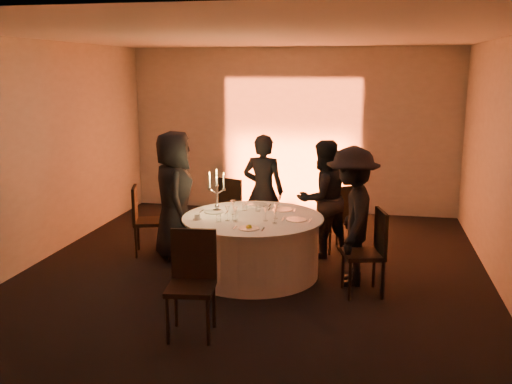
% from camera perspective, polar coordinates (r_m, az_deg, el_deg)
% --- Properties ---
extents(floor, '(7.00, 7.00, 0.00)m').
position_cam_1_polar(floor, '(7.48, -0.31, -8.20)').
color(floor, black).
rests_on(floor, ground).
extents(ceiling, '(7.00, 7.00, 0.00)m').
position_cam_1_polar(ceiling, '(7.02, -0.34, 15.39)').
color(ceiling, white).
rests_on(ceiling, wall_back).
extents(wall_back, '(7.00, 0.00, 7.00)m').
position_cam_1_polar(wall_back, '(10.52, 3.62, 6.13)').
color(wall_back, '#AEA9A1').
rests_on(wall_back, floor).
extents(wall_front, '(7.00, 0.00, 7.00)m').
position_cam_1_polar(wall_front, '(3.83, -11.22, -4.90)').
color(wall_front, '#AEA9A1').
rests_on(wall_front, floor).
extents(wall_left, '(0.00, 7.00, 7.00)m').
position_cam_1_polar(wall_left, '(8.25, -21.21, 3.65)').
color(wall_left, '#AEA9A1').
rests_on(wall_left, floor).
extents(wall_right, '(0.00, 7.00, 7.00)m').
position_cam_1_polar(wall_right, '(7.12, 24.03, 2.18)').
color(wall_right, '#AEA9A1').
rests_on(wall_right, floor).
extents(uplighter_fixture, '(0.25, 0.12, 0.10)m').
position_cam_1_polar(uplighter_fixture, '(10.48, 3.29, -1.95)').
color(uplighter_fixture, black).
rests_on(uplighter_fixture, floor).
extents(banquet_table, '(1.80, 1.80, 0.77)m').
position_cam_1_polar(banquet_table, '(7.36, -0.31, -5.40)').
color(banquet_table, black).
rests_on(banquet_table, floor).
extents(chair_left, '(0.55, 0.55, 0.99)m').
position_cam_1_polar(chair_left, '(8.27, -11.20, -2.39)').
color(chair_left, black).
rests_on(chair_left, floor).
extents(chair_back_left, '(0.54, 0.54, 0.96)m').
position_cam_1_polar(chair_back_left, '(8.96, -2.20, -1.16)').
color(chair_back_left, black).
rests_on(chair_back_left, floor).
extents(chair_back_right, '(0.60, 0.60, 0.98)m').
position_cam_1_polar(chair_back_right, '(8.31, 8.14, -2.22)').
color(chair_back_right, black).
rests_on(chair_back_right, floor).
extents(chair_right, '(0.54, 0.54, 1.01)m').
position_cam_1_polar(chair_right, '(6.81, 11.37, -5.43)').
color(chair_right, black).
rests_on(chair_right, floor).
extents(chair_front, '(0.51, 0.51, 1.05)m').
position_cam_1_polar(chair_front, '(5.76, -6.40, -8.35)').
color(chair_front, black).
rests_on(chair_front, floor).
extents(guest_left, '(0.85, 1.02, 1.79)m').
position_cam_1_polar(guest_left, '(7.98, -8.16, -0.32)').
color(guest_left, black).
rests_on(guest_left, floor).
extents(guest_back_left, '(0.65, 0.45, 1.69)m').
position_cam_1_polar(guest_back_left, '(8.41, 0.73, 0.09)').
color(guest_back_left, black).
rests_on(guest_back_left, floor).
extents(guest_back_right, '(1.02, 1.00, 1.65)m').
position_cam_1_polar(guest_back_right, '(8.05, 6.66, -0.66)').
color(guest_back_right, black).
rests_on(guest_back_right, floor).
extents(guest_right, '(0.68, 1.13, 1.71)m').
position_cam_1_polar(guest_right, '(7.03, 9.54, -2.40)').
color(guest_right, black).
rests_on(guest_right, floor).
extents(plate_left, '(0.36, 0.25, 0.01)m').
position_cam_1_polar(plate_left, '(7.49, -4.22, -1.99)').
color(plate_left, silver).
rests_on(plate_left, banquet_table).
extents(plate_back_left, '(0.36, 0.27, 0.01)m').
position_cam_1_polar(plate_back_left, '(7.85, 0.18, -1.29)').
color(plate_back_left, silver).
rests_on(plate_back_left, banquet_table).
extents(plate_back_right, '(0.36, 0.29, 0.01)m').
position_cam_1_polar(plate_back_right, '(7.60, 2.60, -1.77)').
color(plate_back_right, silver).
rests_on(plate_back_right, banquet_table).
extents(plate_right, '(0.36, 0.26, 0.01)m').
position_cam_1_polar(plate_right, '(7.10, 4.06, -2.77)').
color(plate_right, silver).
rests_on(plate_right, banquet_table).
extents(plate_front, '(0.36, 0.25, 0.08)m').
position_cam_1_polar(plate_front, '(6.70, -0.71, -3.56)').
color(plate_front, silver).
rests_on(plate_front, banquet_table).
extents(coffee_cup, '(0.11, 0.11, 0.07)m').
position_cam_1_polar(coffee_cup, '(7.15, -5.90, -2.52)').
color(coffee_cup, silver).
rests_on(coffee_cup, banquet_table).
extents(candelabra, '(0.24, 0.11, 0.57)m').
position_cam_1_polar(candelabra, '(7.51, -3.93, -0.44)').
color(candelabra, silver).
rests_on(candelabra, banquet_table).
extents(wine_glass_a, '(0.07, 0.07, 0.19)m').
position_cam_1_polar(wine_glass_a, '(7.33, -2.32, -1.22)').
color(wine_glass_a, silver).
rests_on(wine_glass_a, banquet_table).
extents(wine_glass_b, '(0.07, 0.07, 0.19)m').
position_cam_1_polar(wine_glass_b, '(7.04, -2.88, -1.81)').
color(wine_glass_b, silver).
rests_on(wine_glass_b, banquet_table).
extents(wine_glass_c, '(0.07, 0.07, 0.19)m').
position_cam_1_polar(wine_glass_c, '(7.02, 0.98, -1.83)').
color(wine_glass_c, silver).
rests_on(wine_glass_c, banquet_table).
extents(wine_glass_d, '(0.07, 0.07, 0.19)m').
position_cam_1_polar(wine_glass_d, '(7.13, 2.00, -1.61)').
color(wine_glass_d, silver).
rests_on(wine_glass_d, banquet_table).
extents(wine_glass_e, '(0.07, 0.07, 0.19)m').
position_cam_1_polar(wine_glass_e, '(6.98, -2.08, -1.92)').
color(wine_glass_e, silver).
rests_on(wine_glass_e, banquet_table).
extents(wine_glass_f, '(0.07, 0.07, 0.19)m').
position_cam_1_polar(wine_glass_f, '(7.59, 2.32, -0.76)').
color(wine_glass_f, silver).
rests_on(wine_glass_f, banquet_table).
extents(wine_glass_g, '(0.07, 0.07, 0.19)m').
position_cam_1_polar(wine_glass_g, '(6.92, 1.90, -2.04)').
color(wine_glass_g, silver).
rests_on(wine_glass_g, banquet_table).
extents(tumbler_a, '(0.07, 0.07, 0.09)m').
position_cam_1_polar(tumbler_a, '(7.02, -3.76, -2.64)').
color(tumbler_a, silver).
rests_on(tumbler_a, banquet_table).
extents(tumbler_b, '(0.07, 0.07, 0.09)m').
position_cam_1_polar(tumbler_b, '(7.08, -2.12, -2.49)').
color(tumbler_b, silver).
rests_on(tumbler_b, banquet_table).
extents(tumbler_c, '(0.07, 0.07, 0.09)m').
position_cam_1_polar(tumbler_c, '(7.57, -1.12, -1.52)').
color(tumbler_c, silver).
rests_on(tumbler_c, banquet_table).
extents(tumbler_d, '(0.07, 0.07, 0.09)m').
position_cam_1_polar(tumbler_d, '(7.51, 0.20, -1.61)').
color(tumbler_d, silver).
rests_on(tumbler_d, banquet_table).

